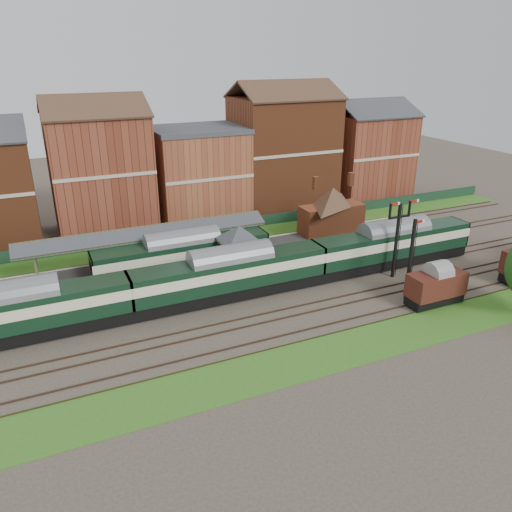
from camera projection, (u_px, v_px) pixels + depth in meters
name	position (u px, v px, depth m)	size (l,w,h in m)	color
ground	(280.00, 288.00, 50.08)	(160.00, 160.00, 0.00)	#473D33
grass_back	(223.00, 237.00, 63.54)	(90.00, 4.50, 0.06)	#2D6619
grass_front	(347.00, 348.00, 39.96)	(90.00, 5.00, 0.06)	#2D6619
fence	(218.00, 227.00, 64.95)	(90.00, 0.12, 1.50)	#193823
platform	(201.00, 257.00, 56.20)	(55.00, 3.40, 1.00)	#2D2D2D
signal_box	(240.00, 252.00, 50.46)	(5.40, 5.40, 6.00)	#687F5A
brick_hut	(308.00, 258.00, 54.25)	(3.20, 2.64, 2.94)	brown
station_building	(332.00, 209.00, 61.33)	(8.10, 8.10, 5.90)	brown
canopy	(145.00, 230.00, 52.36)	(26.00, 3.89, 4.08)	#4A4E31
semaphore_bracket	(397.00, 235.00, 50.76)	(3.60, 0.25, 8.18)	black
semaphore_siding	(411.00, 258.00, 46.39)	(1.23, 0.25, 8.00)	black
town_backdrop	(198.00, 169.00, 68.39)	(69.00, 10.00, 16.00)	brown
dmu_train	(231.00, 274.00, 47.11)	(57.02, 3.00, 4.38)	black
platform_railcar	(183.00, 255.00, 51.57)	(18.37, 2.89, 4.23)	black
goods_van_a	(436.00, 286.00, 46.18)	(5.46, 2.37, 3.31)	black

